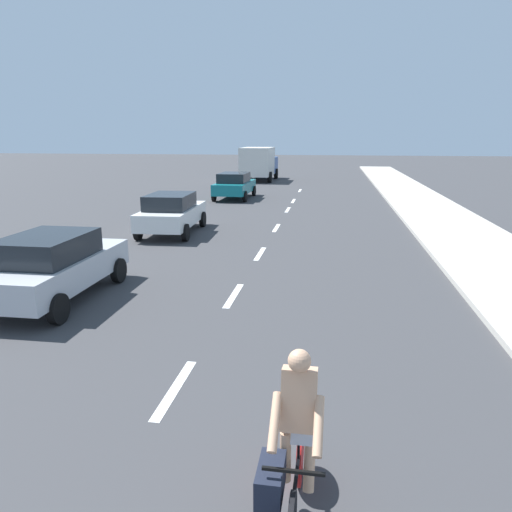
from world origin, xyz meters
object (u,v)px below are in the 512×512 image
(cyclist, at_px, (292,446))
(parked_car_silver, at_px, (53,265))
(parked_car_white, at_px, (172,212))
(parked_car_teal, at_px, (235,185))
(delivery_truck, at_px, (259,163))

(cyclist, distance_m, parked_car_silver, 8.36)
(cyclist, xyz_separation_m, parked_car_silver, (-6.04, 5.78, 0.01))
(parked_car_silver, relative_size, parked_car_white, 0.99)
(parked_car_white, distance_m, parked_car_teal, 10.94)
(parked_car_silver, height_order, delivery_truck, delivery_truck)
(parked_car_white, bearing_deg, delivery_truck, 87.48)
(delivery_truck, bearing_deg, parked_car_teal, -87.40)
(cyclist, xyz_separation_m, parked_car_teal, (-5.61, 24.72, 0.01))
(parked_car_silver, distance_m, parked_car_teal, 18.95)
(parked_car_silver, xyz_separation_m, parked_car_white, (0.15, 8.00, -0.00))
(parked_car_silver, xyz_separation_m, parked_car_teal, (0.42, 18.94, 0.00))
(cyclist, bearing_deg, parked_car_white, -66.49)
(parked_car_white, height_order, parked_car_teal, same)
(parked_car_teal, distance_m, delivery_truck, 12.31)
(parked_car_white, xyz_separation_m, delivery_truck, (-0.09, 23.22, 0.67))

